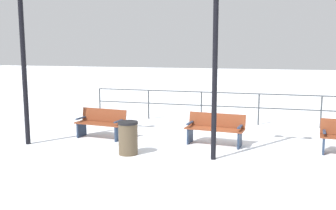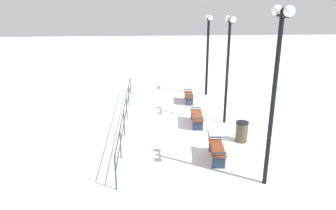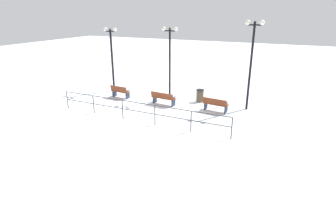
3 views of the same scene
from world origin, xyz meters
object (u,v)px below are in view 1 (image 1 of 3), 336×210
Objects in this scene: lamppost_near at (21,13)px; lamppost_middle at (216,22)px; bench_nearest at (101,123)px; bench_second at (215,128)px; trash_bin at (128,138)px.

lamppost_near reaches higher than lamppost_middle.
bench_nearest is 3.42m from bench_second.
lamppost_near is at bearing -93.14° from trash_bin.
lamppost_middle reaches higher than bench_second.
lamppost_middle is (0.00, 5.27, -0.33)m from lamppost_near.
bench_nearest is at bearing -108.93° from lamppost_middle.
bench_nearest is at bearing -134.13° from trash_bin.
lamppost_middle is 5.72× the size of trash_bin.
bench_second is at bearing 129.09° from trash_bin.
lamppost_middle is (1.42, 0.19, 2.82)m from bench_second.
trash_bin is (1.41, 1.45, -0.03)m from bench_nearest.
trash_bin is at bearing 51.86° from bench_nearest.
bench_nearest is 3.77m from lamppost_near.
lamppost_middle is (1.24, 3.60, 2.82)m from bench_nearest.
lamppost_middle is at bearing 90.00° from lamppost_near.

